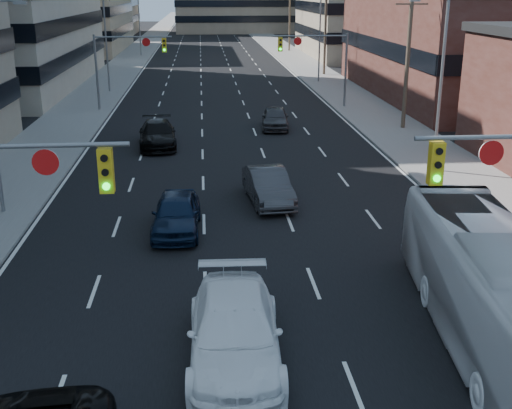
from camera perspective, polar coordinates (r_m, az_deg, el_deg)
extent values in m
cube|color=black|center=(137.53, -4.20, 14.64)|extent=(18.00, 300.00, 0.02)
cube|color=slate|center=(137.86, -9.15, 14.50)|extent=(5.00, 300.00, 0.15)
cube|color=slate|center=(138.15, 0.73, 14.74)|extent=(5.00, 300.00, 0.15)
cube|color=#472119|center=(62.91, 19.90, 13.12)|extent=(20.00, 30.00, 9.00)
cube|color=gray|center=(98.91, 11.38, 16.89)|extent=(22.00, 28.00, 14.00)
cube|color=gray|center=(141.33, 9.42, 16.99)|extent=(22.00, 22.00, 12.00)
cube|color=gold|center=(15.94, -13.18, 2.95)|extent=(0.35, 0.28, 1.10)
cylinder|color=black|center=(15.70, -13.36, 4.02)|extent=(0.18, 0.06, 0.18)
cylinder|color=black|center=(15.79, -13.26, 2.79)|extent=(0.18, 0.06, 0.18)
cylinder|color=#0CE526|center=(15.88, -13.17, 1.58)|extent=(0.18, 0.06, 0.18)
cylinder|color=white|center=(16.12, -18.20, 3.59)|extent=(0.64, 0.06, 0.64)
cube|color=gold|center=(16.81, 15.70, 3.54)|extent=(0.35, 0.28, 1.10)
cylinder|color=black|center=(16.58, 15.99, 4.56)|extent=(0.18, 0.06, 0.18)
cylinder|color=black|center=(16.66, 15.89, 3.40)|extent=(0.18, 0.06, 0.18)
cylinder|color=#0CE526|center=(16.75, 15.78, 2.24)|extent=(0.18, 0.06, 0.18)
cylinder|color=white|center=(17.26, 20.18, 4.33)|extent=(0.64, 0.06, 0.64)
cylinder|color=slate|center=(53.23, -13.97, 11.23)|extent=(0.18, 0.18, 6.00)
cylinder|color=slate|center=(52.59, -10.89, 14.42)|extent=(6.00, 0.12, 0.12)
cube|color=gold|center=(52.45, -8.16, 13.84)|extent=(0.35, 0.28, 1.10)
cylinder|color=black|center=(52.26, -8.18, 14.21)|extent=(0.18, 0.06, 0.18)
cylinder|color=black|center=(52.29, -8.17, 13.83)|extent=(0.18, 0.06, 0.18)
cylinder|color=#0CE526|center=(52.32, -8.15, 13.45)|extent=(0.18, 0.06, 0.18)
cylinder|color=white|center=(52.49, -9.74, 14.04)|extent=(0.64, 0.06, 0.64)
cylinder|color=slate|center=(53.88, 7.98, 11.67)|extent=(0.18, 0.18, 6.00)
cylinder|color=slate|center=(53.05, 4.85, 14.71)|extent=(6.00, 0.12, 0.12)
cube|color=gold|center=(52.75, 2.17, 14.03)|extent=(0.35, 0.28, 1.10)
cylinder|color=black|center=(52.57, 2.20, 14.40)|extent=(0.18, 0.06, 0.18)
cylinder|color=black|center=(52.59, 2.20, 14.02)|extent=(0.18, 0.06, 0.18)
cylinder|color=#0CE526|center=(52.62, 2.19, 13.64)|extent=(0.18, 0.06, 0.18)
cylinder|color=white|center=(52.89, 3.74, 14.29)|extent=(0.64, 0.06, 0.64)
cylinder|color=#4C3D2D|center=(45.56, 13.39, 13.29)|extent=(0.28, 0.28, 11.00)
cube|color=#4C3D2D|center=(45.41, 13.67, 16.93)|extent=(2.20, 0.10, 0.10)
cylinder|color=#4C3D2D|center=(74.62, 6.19, 15.54)|extent=(0.28, 0.28, 11.00)
cylinder|color=#4C3D2D|center=(104.21, 3.01, 16.45)|extent=(0.28, 0.28, 11.00)
cube|color=slate|center=(28.11, -20.23, 16.49)|extent=(0.50, 0.22, 0.14)
cylinder|color=slate|center=(63.00, -13.17, 13.72)|extent=(0.16, 0.16, 9.00)
cylinder|color=slate|center=(97.72, -10.32, 15.46)|extent=(0.16, 0.16, 9.00)
cylinder|color=slate|center=(34.78, 16.09, 9.91)|extent=(0.16, 0.16, 9.00)
cube|color=slate|center=(33.89, 13.95, 17.23)|extent=(0.50, 0.22, 0.14)
cylinder|color=slate|center=(68.48, 5.68, 14.46)|extent=(0.16, 0.16, 9.00)
imported|color=white|center=(17.00, -1.91, -11.25)|extent=(2.58, 5.98, 1.72)
imported|color=silver|center=(18.54, 20.53, -7.26)|extent=(3.88, 11.71, 3.20)
imported|color=black|center=(25.92, -7.09, -0.78)|extent=(1.99, 4.65, 1.57)
imported|color=#373739|center=(29.30, 1.08, 1.66)|extent=(2.15, 4.93, 1.57)
imported|color=black|center=(40.44, -8.74, 6.19)|extent=(2.61, 5.59, 1.58)
imported|color=#37373A|center=(45.34, 1.71, 7.71)|extent=(2.25, 4.68, 1.54)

